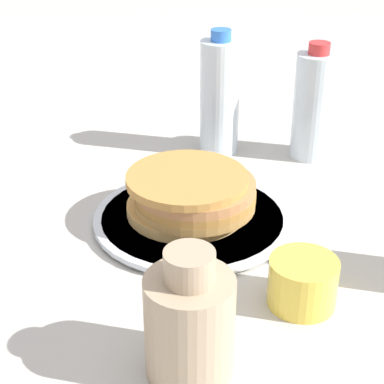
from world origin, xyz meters
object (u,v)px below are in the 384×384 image
object	(u,v)px
plate	(192,218)
pancake_stack	(193,196)
juice_glass	(303,282)
water_bottle_mid	(314,105)
water_bottle_near	(220,96)
cream_jug	(189,322)

from	to	relation	value
plate	pancake_stack	distance (m)	0.04
pancake_stack	plate	bearing A→B (deg)	8.83
plate	juice_glass	bearing A→B (deg)	-154.27
pancake_stack	water_bottle_mid	size ratio (longest dim) A/B	0.93
juice_glass	water_bottle_mid	distance (m)	0.40
juice_glass	pancake_stack	bearing A→B (deg)	25.94
pancake_stack	water_bottle_near	bearing A→B (deg)	-19.60
cream_jug	plate	bearing A→B (deg)	-9.67
plate	juice_glass	size ratio (longest dim) A/B	3.47
plate	cream_jug	distance (m)	0.28
plate	water_bottle_near	size ratio (longest dim) A/B	1.31
juice_glass	water_bottle_near	bearing A→B (deg)	1.43
plate	cream_jug	size ratio (longest dim) A/B	1.95
plate	water_bottle_mid	xyz separation A→B (m)	(0.18, -0.23, 0.08)
water_bottle_mid	water_bottle_near	bearing A→B (deg)	72.98
plate	water_bottle_mid	bearing A→B (deg)	-51.18
plate	pancake_stack	size ratio (longest dim) A/B	1.52
water_bottle_near	water_bottle_mid	distance (m)	0.15
water_bottle_near	cream_jug	bearing A→B (deg)	165.59
juice_glass	water_bottle_near	world-z (taller)	water_bottle_near
plate	cream_jug	world-z (taller)	cream_jug
pancake_stack	juice_glass	world-z (taller)	pancake_stack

